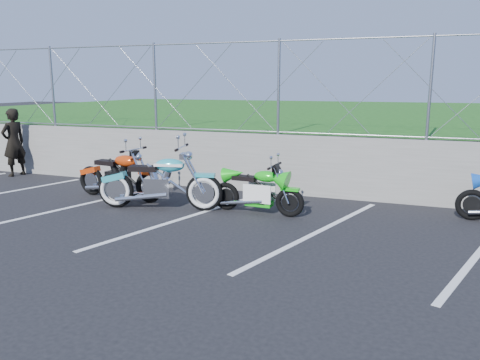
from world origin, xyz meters
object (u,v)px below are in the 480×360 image
(cruiser_turquoise, at_px, (161,184))
(naked_orange, at_px, (120,177))
(person_standing, at_px, (14,142))
(sportbike_green, at_px, (258,192))

(cruiser_turquoise, relative_size, naked_orange, 1.12)
(naked_orange, bearing_deg, cruiser_turquoise, -12.90)
(person_standing, bearing_deg, naked_orange, 83.13)
(cruiser_turquoise, bearing_deg, naked_orange, 148.24)
(sportbike_green, distance_m, person_standing, 7.24)
(person_standing, bearing_deg, sportbike_green, 89.53)
(naked_orange, relative_size, person_standing, 1.24)
(cruiser_turquoise, distance_m, sportbike_green, 1.88)
(cruiser_turquoise, relative_size, person_standing, 1.38)
(naked_orange, xyz_separation_m, sportbike_green, (3.06, -0.07, -0.06))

